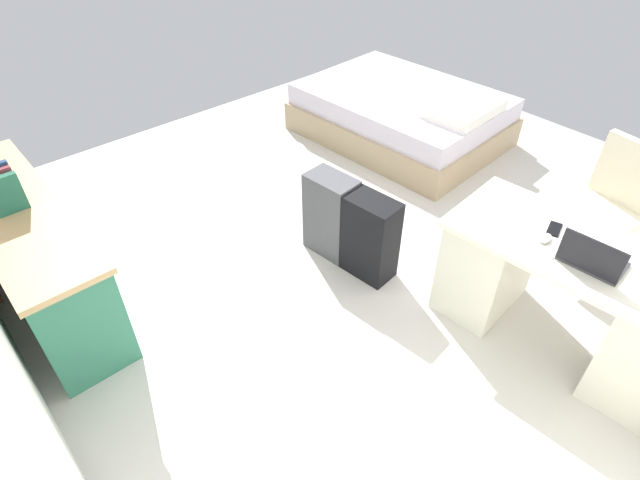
# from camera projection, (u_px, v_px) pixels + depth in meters

# --- Properties ---
(ground_plane) EXTENTS (5.82, 5.82, 0.00)m
(ground_plane) POSITION_uv_depth(u_px,v_px,m) (378.00, 248.00, 3.85)
(ground_plane) COLOR beige
(desk) EXTENTS (1.49, 0.78, 0.72)m
(desk) POSITION_uv_depth(u_px,v_px,m) (565.00, 295.00, 2.94)
(desk) COLOR silver
(desk) RESTS_ON ground_plane
(office_chair) EXTENTS (0.52, 0.52, 0.94)m
(office_chair) POSITION_uv_depth(u_px,v_px,m) (601.00, 217.00, 3.45)
(office_chair) COLOR black
(office_chair) RESTS_ON ground_plane
(credenza) EXTENTS (1.80, 0.48, 0.74)m
(credenza) POSITION_uv_depth(u_px,v_px,m) (35.00, 254.00, 3.22)
(credenza) COLOR #2D7056
(credenza) RESTS_ON ground_plane
(bed) EXTENTS (1.99, 1.52, 0.58)m
(bed) POSITION_uv_depth(u_px,v_px,m) (402.00, 115.00, 5.04)
(bed) COLOR tan
(bed) RESTS_ON ground_plane
(suitcase_black) EXTENTS (0.38, 0.26, 0.61)m
(suitcase_black) POSITION_uv_depth(u_px,v_px,m) (370.00, 238.00, 3.46)
(suitcase_black) COLOR black
(suitcase_black) RESTS_ON ground_plane
(suitcase_spare_grey) EXTENTS (0.38, 0.25, 0.63)m
(suitcase_spare_grey) POSITION_uv_depth(u_px,v_px,m) (331.00, 215.00, 3.64)
(suitcase_spare_grey) COLOR #4C4C51
(suitcase_spare_grey) RESTS_ON ground_plane
(laptop) EXTENTS (0.33, 0.25, 0.21)m
(laptop) POSITION_uv_depth(u_px,v_px,m) (592.00, 259.00, 2.60)
(laptop) COLOR #333338
(laptop) RESTS_ON desk
(computer_mouse) EXTENTS (0.07, 0.10, 0.03)m
(computer_mouse) POSITION_uv_depth(u_px,v_px,m) (545.00, 238.00, 2.78)
(computer_mouse) COLOR white
(computer_mouse) RESTS_ON desk
(cell_phone_by_mouse) EXTENTS (0.10, 0.15, 0.01)m
(cell_phone_by_mouse) POSITION_uv_depth(u_px,v_px,m) (554.00, 229.00, 2.86)
(cell_phone_by_mouse) COLOR black
(cell_phone_by_mouse) RESTS_ON desk
(book_row) EXTENTS (0.20, 0.17, 0.24)m
(book_row) POSITION_uv_depth(u_px,v_px,m) (3.00, 190.00, 2.93)
(book_row) COLOR #205A47
(book_row) RESTS_ON credenza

